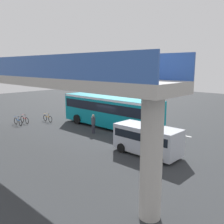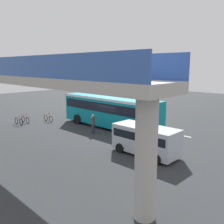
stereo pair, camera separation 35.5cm
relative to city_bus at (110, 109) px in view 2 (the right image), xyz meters
The scene contains 13 objects.
ground 2.04m from the city_bus, 151.92° to the left, with size 80.00×80.00×0.00m, color #2D3033.
city_bus is the anchor object (origin of this frame).
parked_van 8.24m from the city_bus, 152.57° to the left, with size 4.80×2.17×2.05m.
bicycle_blue 10.00m from the city_bus, 37.05° to the left, with size 1.77×0.44×0.96m.
bicycle_red 9.77m from the city_bus, 31.39° to the left, with size 1.77×0.44×0.96m.
bicycle_orange 7.71m from the city_bus, 22.57° to the left, with size 1.77×0.44×0.96m.
pedestrian 2.83m from the city_bus, 98.00° to the left, with size 0.38×0.38×1.79m.
traffic_sign 5.46m from the city_bus, 25.60° to the right, with size 0.08×0.60×2.80m.
lane_dash_leftmost 7.37m from the city_bus, 159.74° to the right, with size 2.00×0.20×0.01m, color silver.
lane_dash_left 4.10m from the city_bus, 137.40° to the right, with size 2.00×0.20×0.01m, color silver.
lane_dash_centre 3.37m from the city_bus, 61.87° to the right, with size 2.00×0.20×0.01m, color silver.
lane_dash_right 6.16m from the city_bus, 24.88° to the right, with size 2.00×0.20×0.01m, color silver.
pedestrian_overpass 10.33m from the city_bus, 93.96° to the left, with size 24.04×2.60×6.75m.
Camera 2 is at (-16.50, 17.10, 6.25)m, focal length 39.39 mm.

